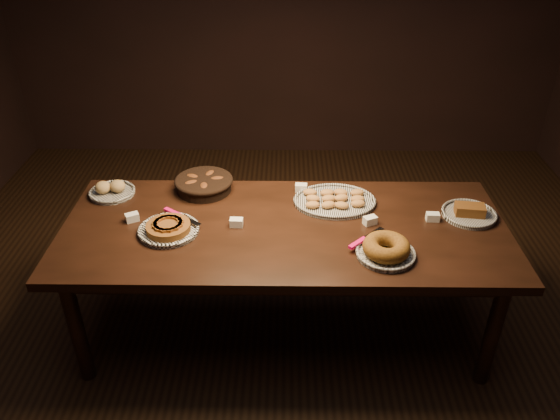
{
  "coord_description": "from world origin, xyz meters",
  "views": [
    {
      "loc": [
        0.0,
        -2.45,
        2.38
      ],
      "look_at": [
        -0.03,
        0.05,
        0.82
      ],
      "focal_mm": 35.0,
      "sensor_mm": 36.0,
      "label": 1
    }
  ],
  "objects_px": {
    "buffet_table": "(285,237)",
    "madeleine_platter": "(335,200)",
    "apple_tart_plate": "(169,228)",
    "bundt_cake_plate": "(386,249)"
  },
  "relations": [
    {
      "from": "madeleine_platter",
      "to": "bundt_cake_plate",
      "type": "xyz_separation_m",
      "value": [
        0.22,
        -0.5,
        0.02
      ]
    },
    {
      "from": "apple_tart_plate",
      "to": "bundt_cake_plate",
      "type": "relative_size",
      "value": 0.97
    },
    {
      "from": "buffet_table",
      "to": "bundt_cake_plate",
      "type": "bearing_deg",
      "value": -27.38
    },
    {
      "from": "apple_tart_plate",
      "to": "madeleine_platter",
      "type": "bearing_deg",
      "value": 6.16
    },
    {
      "from": "apple_tart_plate",
      "to": "buffet_table",
      "type": "bearing_deg",
      "value": -6.68
    },
    {
      "from": "buffet_table",
      "to": "madeleine_platter",
      "type": "height_order",
      "value": "madeleine_platter"
    },
    {
      "from": "madeleine_platter",
      "to": "buffet_table",
      "type": "bearing_deg",
      "value": -158.89
    },
    {
      "from": "buffet_table",
      "to": "bundt_cake_plate",
      "type": "xyz_separation_m",
      "value": [
        0.5,
        -0.26,
        0.11
      ]
    },
    {
      "from": "madeleine_platter",
      "to": "bundt_cake_plate",
      "type": "relative_size",
      "value": 1.28
    },
    {
      "from": "buffet_table",
      "to": "madeleine_platter",
      "type": "relative_size",
      "value": 5.11
    }
  ]
}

